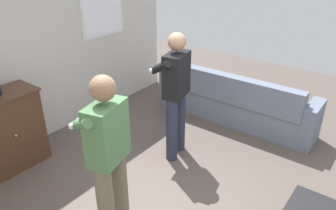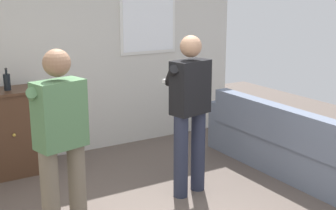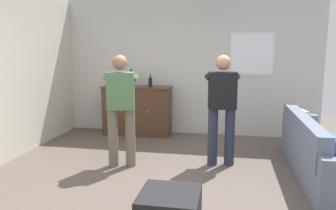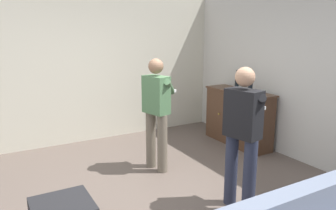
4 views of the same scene
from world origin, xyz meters
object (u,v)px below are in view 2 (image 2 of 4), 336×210
Objects in this scene: person_standing_left at (60,140)px; person_standing_right at (189,108)px; bottle_liquor_amber at (7,82)px; couch at (290,148)px.

person_standing_left is 1.00× the size of person_standing_right.
person_standing_left reaches higher than bottle_liquor_amber.
person_standing_right is (-1.29, 0.19, 0.61)m from couch.
bottle_liquor_amber is 0.15× the size of person_standing_right.
person_standing_left is (-0.00, -1.83, -0.17)m from bottle_liquor_amber.
person_standing_left is at bearing -90.09° from bottle_liquor_amber.
person_standing_left and person_standing_right have the same top height.
bottle_liquor_amber is 1.84m from person_standing_left.
couch is at bearing -31.40° from bottle_liquor_amber.
couch is 10.17× the size of bottle_liquor_amber.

